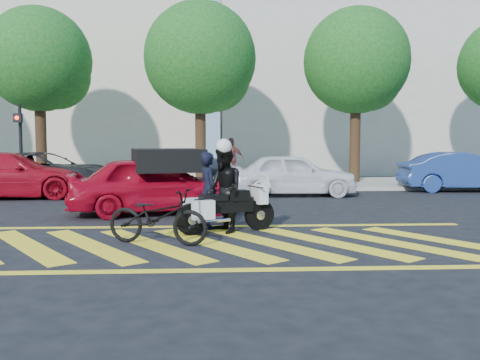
{
  "coord_description": "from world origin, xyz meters",
  "views": [
    {
      "loc": [
        0.52,
        -9.17,
        1.89
      ],
      "look_at": [
        1.09,
        1.58,
        1.05
      ],
      "focal_mm": 38.0,
      "sensor_mm": 36.0,
      "label": 1
    }
  ],
  "objects_px": {
    "police_motorcycle": "(225,208)",
    "parked_right": "(461,172)",
    "officer_bike": "(209,190)",
    "officer_moto": "(224,190)",
    "parked_left": "(8,175)",
    "red_convertible": "(156,185)",
    "parked_mid_left": "(44,173)",
    "parked_mid_right": "(293,174)",
    "bicycle": "(158,217)"
  },
  "relations": [
    {
      "from": "police_motorcycle",
      "to": "parked_right",
      "type": "bearing_deg",
      "value": 20.25
    },
    {
      "from": "officer_bike",
      "to": "parked_right",
      "type": "distance_m",
      "value": 11.96
    },
    {
      "from": "officer_moto",
      "to": "parked_left",
      "type": "relative_size",
      "value": 0.34
    },
    {
      "from": "officer_moto",
      "to": "red_convertible",
      "type": "bearing_deg",
      "value": -170.45
    },
    {
      "from": "officer_bike",
      "to": "police_motorcycle",
      "type": "height_order",
      "value": "officer_bike"
    },
    {
      "from": "red_convertible",
      "to": "parked_mid_left",
      "type": "distance_m",
      "value": 6.91
    },
    {
      "from": "parked_left",
      "to": "parked_right",
      "type": "bearing_deg",
      "value": -91.63
    },
    {
      "from": "officer_bike",
      "to": "parked_right",
      "type": "bearing_deg",
      "value": -72.0
    },
    {
      "from": "officer_bike",
      "to": "police_motorcycle",
      "type": "bearing_deg",
      "value": -170.29
    },
    {
      "from": "parked_mid_right",
      "to": "parked_mid_left",
      "type": "bearing_deg",
      "value": 84.87
    },
    {
      "from": "parked_mid_left",
      "to": "bicycle",
      "type": "bearing_deg",
      "value": -144.36
    },
    {
      "from": "red_convertible",
      "to": "bicycle",
      "type": "bearing_deg",
      "value": 174.4
    },
    {
      "from": "red_convertible",
      "to": "parked_left",
      "type": "xyz_separation_m",
      "value": [
        -5.23,
        3.82,
        0.0
      ]
    },
    {
      "from": "police_motorcycle",
      "to": "officer_moto",
      "type": "relative_size",
      "value": 1.16
    },
    {
      "from": "officer_moto",
      "to": "parked_mid_right",
      "type": "height_order",
      "value": "officer_moto"
    },
    {
      "from": "parked_mid_left",
      "to": "officer_moto",
      "type": "bearing_deg",
      "value": -135.25
    },
    {
      "from": "police_motorcycle",
      "to": "parked_right",
      "type": "distance_m",
      "value": 12.07
    },
    {
      "from": "parked_right",
      "to": "parked_mid_right",
      "type": "bearing_deg",
      "value": 103.88
    },
    {
      "from": "parked_left",
      "to": "parked_right",
      "type": "distance_m",
      "value": 16.01
    },
    {
      "from": "parked_left",
      "to": "officer_moto",
      "type": "bearing_deg",
      "value": -140.41
    },
    {
      "from": "parked_left",
      "to": "parked_mid_left",
      "type": "distance_m",
      "value": 1.57
    },
    {
      "from": "parked_mid_left",
      "to": "parked_mid_right",
      "type": "height_order",
      "value": "parked_mid_left"
    },
    {
      "from": "parked_left",
      "to": "parked_mid_left",
      "type": "relative_size",
      "value": 0.98
    },
    {
      "from": "officer_bike",
      "to": "police_motorcycle",
      "type": "xyz_separation_m",
      "value": [
        0.34,
        -0.58,
        -0.3
      ]
    },
    {
      "from": "officer_bike",
      "to": "parked_mid_right",
      "type": "bearing_deg",
      "value": -45.01
    },
    {
      "from": "officer_bike",
      "to": "parked_mid_left",
      "type": "relative_size",
      "value": 0.31
    },
    {
      "from": "parked_mid_right",
      "to": "police_motorcycle",
      "type": "bearing_deg",
      "value": 162.45
    },
    {
      "from": "parked_mid_right",
      "to": "officer_bike",
      "type": "bearing_deg",
      "value": 158.17
    },
    {
      "from": "red_convertible",
      "to": "parked_right",
      "type": "xyz_separation_m",
      "value": [
        10.72,
        5.22,
        -0.03
      ]
    },
    {
      "from": "officer_moto",
      "to": "parked_right",
      "type": "relative_size",
      "value": 0.4
    },
    {
      "from": "red_convertible",
      "to": "parked_mid_right",
      "type": "bearing_deg",
      "value": -58.68
    },
    {
      "from": "officer_bike",
      "to": "red_convertible",
      "type": "bearing_deg",
      "value": 10.8
    },
    {
      "from": "bicycle",
      "to": "parked_mid_right",
      "type": "distance_m",
      "value": 8.82
    },
    {
      "from": "parked_left",
      "to": "police_motorcycle",
      "type": "bearing_deg",
      "value": -140.4
    },
    {
      "from": "officer_bike",
      "to": "parked_left",
      "type": "bearing_deg",
      "value": 26.7
    },
    {
      "from": "officer_bike",
      "to": "police_motorcycle",
      "type": "relative_size",
      "value": 0.8
    },
    {
      "from": "parked_mid_left",
      "to": "parked_mid_right",
      "type": "bearing_deg",
      "value": -90.63
    },
    {
      "from": "officer_bike",
      "to": "bicycle",
      "type": "bearing_deg",
      "value": 130.36
    },
    {
      "from": "police_motorcycle",
      "to": "parked_mid_right",
      "type": "xyz_separation_m",
      "value": [
        2.51,
        6.89,
        0.21
      ]
    },
    {
      "from": "police_motorcycle",
      "to": "officer_moto",
      "type": "bearing_deg",
      "value": 121.25
    },
    {
      "from": "bicycle",
      "to": "parked_mid_right",
      "type": "bearing_deg",
      "value": -7.13
    },
    {
      "from": "bicycle",
      "to": "officer_bike",
      "type": "bearing_deg",
      "value": -10.76
    },
    {
      "from": "parked_mid_right",
      "to": "parked_right",
      "type": "distance_m",
      "value": 6.59
    },
    {
      "from": "parked_mid_right",
      "to": "bicycle",
      "type": "bearing_deg",
      "value": 157.18
    },
    {
      "from": "officer_bike",
      "to": "parked_left",
      "type": "relative_size",
      "value": 0.32
    },
    {
      "from": "bicycle",
      "to": "parked_left",
      "type": "height_order",
      "value": "parked_left"
    },
    {
      "from": "bicycle",
      "to": "police_motorcycle",
      "type": "height_order",
      "value": "bicycle"
    },
    {
      "from": "red_convertible",
      "to": "parked_left",
      "type": "relative_size",
      "value": 0.85
    },
    {
      "from": "bicycle",
      "to": "red_convertible",
      "type": "relative_size",
      "value": 0.43
    },
    {
      "from": "officer_moto",
      "to": "parked_left",
      "type": "height_order",
      "value": "officer_moto"
    }
  ]
}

